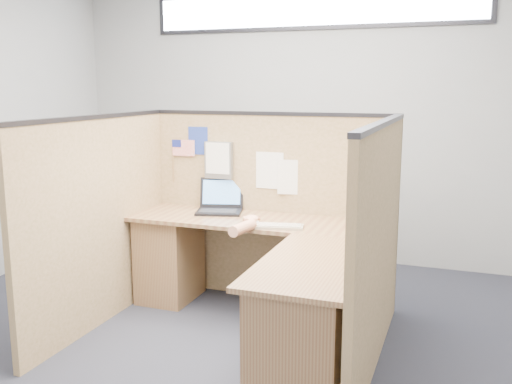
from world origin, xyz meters
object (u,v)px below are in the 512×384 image
at_px(l_desk, 261,280).
at_px(mouse, 252,222).
at_px(laptop, 223,204).
at_px(keyboard, 276,226).

height_order(l_desk, mouse, mouse).
bearing_deg(laptop, keyboard, -48.67).
relative_size(l_desk, laptop, 4.58).
bearing_deg(keyboard, laptop, 134.96).
distance_m(l_desk, mouse, 0.43).
xyz_separation_m(l_desk, keyboard, (0.05, 0.19, 0.35)).
bearing_deg(l_desk, laptop, 133.47).
relative_size(laptop, keyboard, 1.05).
bearing_deg(l_desk, keyboard, 76.53).
bearing_deg(mouse, laptop, 136.37).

